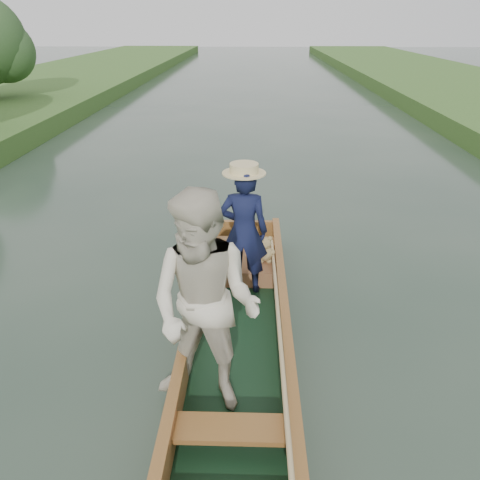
{
  "coord_description": "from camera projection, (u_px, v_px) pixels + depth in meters",
  "views": [
    {
      "loc": [
        0.15,
        -4.36,
        3.31
      ],
      "look_at": [
        0.0,
        0.6,
        0.95
      ],
      "focal_mm": 35.0,
      "sensor_mm": 36.0,
      "label": 1
    }
  ],
  "objects": [
    {
      "name": "ground",
      "position": [
        238.0,
        337.0,
        5.36
      ],
      "size": [
        120.0,
        120.0,
        0.0
      ],
      "primitive_type": "plane",
      "color": "#283D30",
      "rests_on": "ground"
    },
    {
      "name": "punt",
      "position": [
        225.0,
        296.0,
        4.72
      ],
      "size": [
        1.4,
        5.0,
        2.14
      ],
      "color": "black",
      "rests_on": "ground"
    }
  ]
}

